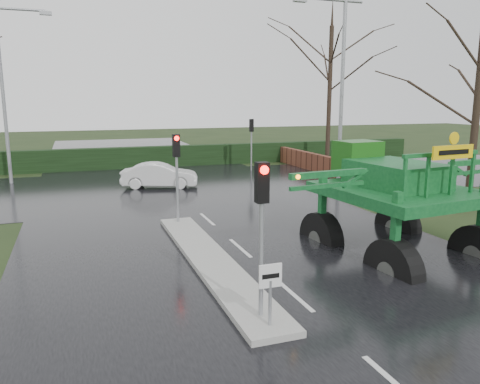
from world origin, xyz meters
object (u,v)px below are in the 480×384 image
object	(u,v)px
keep_left_sign	(270,285)
crop_sprayer	(392,191)
traffic_signal_far	(251,133)
street_light_right	(337,76)
white_sedan	(160,188)
street_light_left_far	(7,78)
traffic_signal_near	(262,207)
traffic_signal_mid	(177,159)

from	to	relation	value
keep_left_sign	crop_sprayer	world-z (taller)	crop_sprayer
traffic_signal_far	street_light_right	bearing A→B (deg)	101.95
street_light_right	white_sedan	bearing A→B (deg)	156.71
white_sedan	keep_left_sign	bearing A→B (deg)	-166.43
traffic_signal_far	street_light_left_far	distance (m)	15.08
traffic_signal_far	street_light_right	world-z (taller)	street_light_right
street_light_right	street_light_left_far	world-z (taller)	same
traffic_signal_near	street_light_left_far	distance (m)	22.37
crop_sprayer	traffic_signal_near	bearing A→B (deg)	-164.87
keep_left_sign	crop_sprayer	bearing A→B (deg)	26.06
keep_left_sign	white_sedan	bearing A→B (deg)	87.52
traffic_signal_far	crop_sprayer	size ratio (longest dim) A/B	0.41
white_sedan	traffic_signal_near	bearing A→B (deg)	-166.50
traffic_signal_near	street_light_left_far	size ratio (longest dim) A/B	0.35
keep_left_sign	street_light_right	xyz separation A→B (m)	(9.49, 13.50, 4.93)
traffic_signal_far	street_light_left_far	bearing A→B (deg)	0.03
traffic_signal_near	street_light_right	xyz separation A→B (m)	(9.49, 13.01, 3.40)
street_light_right	white_sedan	xyz separation A→B (m)	(-8.75, 3.77, -5.99)
traffic_signal_near	white_sedan	xyz separation A→B (m)	(0.75, 16.77, -2.59)
keep_left_sign	traffic_signal_far	world-z (taller)	traffic_signal_far
traffic_signal_far	white_sedan	bearing A→B (deg)	31.03
crop_sprayer	street_light_left_far	bearing A→B (deg)	115.09
traffic_signal_mid	street_light_right	xyz separation A→B (m)	(9.49, 4.51, 3.40)
keep_left_sign	traffic_signal_far	bearing A→B (deg)	70.07
keep_left_sign	crop_sprayer	distance (m)	5.29
traffic_signal_far	street_light_right	size ratio (longest dim) A/B	0.35
traffic_signal_near	white_sedan	bearing A→B (deg)	87.45
traffic_signal_far	street_light_left_far	xyz separation A→B (m)	(-14.69, -0.01, 3.40)
traffic_signal_mid	traffic_signal_far	size ratio (longest dim) A/B	1.00
crop_sprayer	white_sedan	world-z (taller)	crop_sprayer
traffic_signal_far	street_light_right	xyz separation A→B (m)	(1.69, -8.01, 3.40)
traffic_signal_far	crop_sprayer	bearing A→B (deg)	80.61
keep_left_sign	traffic_signal_near	bearing A→B (deg)	90.00
traffic_signal_near	keep_left_sign	bearing A→B (deg)	-90.00
street_light_right	crop_sprayer	distance (m)	12.80
street_light_right	crop_sprayer	world-z (taller)	street_light_right
traffic_signal_near	white_sedan	size ratio (longest dim) A/B	0.85
crop_sprayer	white_sedan	bearing A→B (deg)	98.66
street_light_left_far	keep_left_sign	bearing A→B (deg)	-72.22
traffic_signal_mid	street_light_left_far	world-z (taller)	street_light_left_far
keep_left_sign	street_light_right	bearing A→B (deg)	54.88
keep_left_sign	traffic_signal_near	xyz separation A→B (m)	(0.00, 0.49, 1.53)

